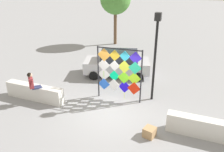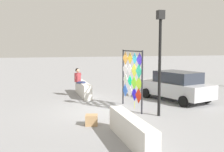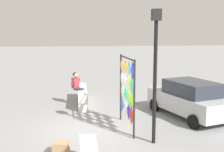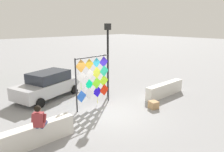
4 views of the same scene
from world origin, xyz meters
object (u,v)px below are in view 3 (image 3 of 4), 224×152
Objects in this scene: seated_vendor at (77,86)px; lamp_post at (155,62)px; cardboard_box_large at (61,148)px; kite_display_rack at (127,88)px; parked_car at (190,99)px.

seated_vendor is 0.38× the size of lamp_post.
lamp_post is at bearing 100.76° from cardboard_box_large.
cardboard_box_large is (5.87, -0.53, -0.79)m from seated_vendor.
lamp_post reaches higher than seated_vendor.
lamp_post is at bearing 25.03° from seated_vendor.
seated_vendor is 6.10m from lamp_post.
kite_display_rack is 0.63× the size of parked_car.
seated_vendor is at bearing -153.74° from kite_display_rack.
kite_display_rack is 6.16× the size of cardboard_box_large.
parked_car is 4.09m from lamp_post.
kite_display_rack is 2.05m from lamp_post.
seated_vendor is at bearing -117.90° from parked_car.
seated_vendor is at bearing 174.84° from cardboard_box_large.
parked_car is 6.31m from cardboard_box_large.
kite_display_rack is at bearing -68.25° from parked_car.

